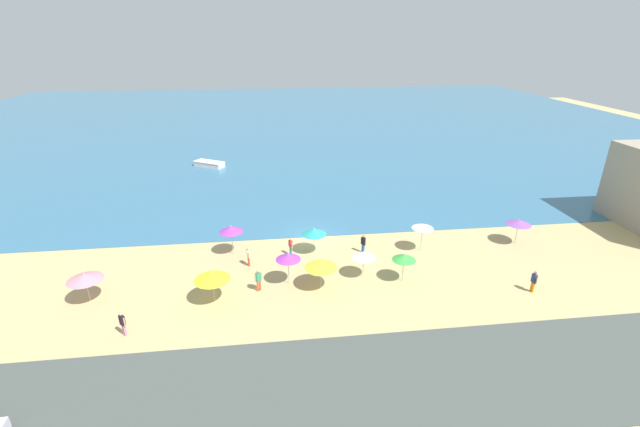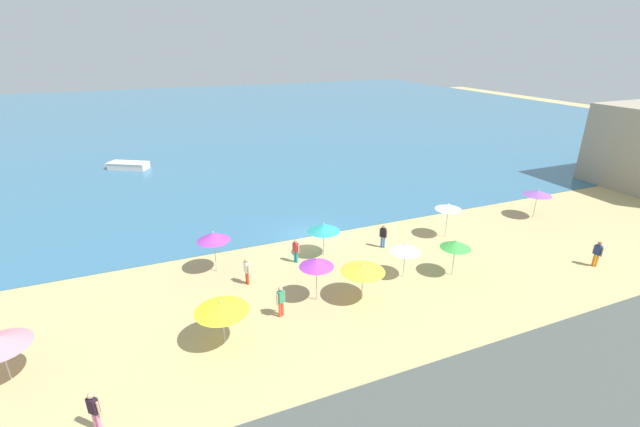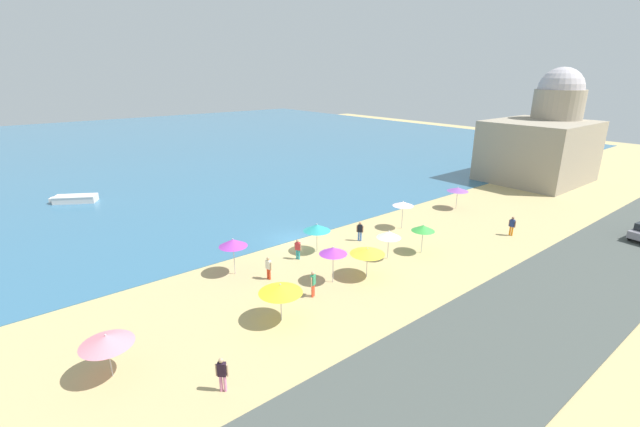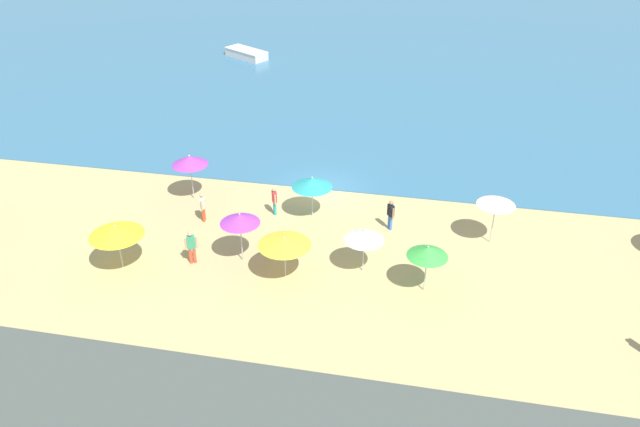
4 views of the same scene
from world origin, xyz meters
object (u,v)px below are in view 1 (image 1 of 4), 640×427
beach_umbrella_6 (321,265)px  bather_3 (291,246)px  beach_umbrella_5 (288,257)px  beach_umbrella_0 (212,277)px  beach_umbrella_8 (314,231)px  bather_4 (363,243)px  beach_umbrella_1 (423,226)px  beach_umbrella_2 (364,255)px  beach_umbrella_4 (231,229)px  bather_1 (534,280)px  beach_umbrella_7 (85,277)px  bather_2 (248,256)px  beach_umbrella_3 (519,222)px  bather_5 (123,323)px  beach_umbrella_9 (404,257)px  bather_0 (258,279)px  skiff_nearshore (209,164)px

beach_umbrella_6 → bather_3: (-1.89, 5.26, -0.99)m
beach_umbrella_5 → beach_umbrella_0: bearing=-162.5°
beach_umbrella_8 → bather_4: 4.28m
beach_umbrella_1 → beach_umbrella_2: (-5.79, -3.57, -0.37)m
beach_umbrella_1 → beach_umbrella_5: bearing=-161.4°
beach_umbrella_0 → beach_umbrella_5: 5.50m
beach_umbrella_6 → bather_4: beach_umbrella_6 is taller
beach_umbrella_4 → bather_1: 23.28m
beach_umbrella_7 → beach_umbrella_0: bearing=-7.1°
bather_1 → bather_2: 21.23m
beach_umbrella_4 → beach_umbrella_5: bearing=-49.5°
beach_umbrella_3 → beach_umbrella_6: bearing=-164.3°
beach_umbrella_5 → bather_5: 11.42m
beach_umbrella_9 → bather_2: 12.12m
bather_2 → bather_5: bather_5 is taller
beach_umbrella_6 → beach_umbrella_8: bearing=89.1°
bather_1 → bather_0: bearing=172.7°
beach_umbrella_2 → bather_0: 7.94m
beach_umbrella_4 → bather_4: bearing=-5.6°
beach_umbrella_1 → bather_1: bearing=-50.2°
beach_umbrella_6 → bather_0: beach_umbrella_6 is taller
beach_umbrella_7 → bather_4: size_ratio=1.44×
beach_umbrella_1 → beach_umbrella_5: beach_umbrella_5 is taller
beach_umbrella_0 → beach_umbrella_1: bearing=18.3°
beach_umbrella_3 → beach_umbrella_6: beach_umbrella_3 is taller
beach_umbrella_3 → beach_umbrella_5: bearing=-168.4°
beach_umbrella_7 → beach_umbrella_5: bearing=2.4°
bather_5 → beach_umbrella_9: bearing=12.1°
beach_umbrella_0 → beach_umbrella_2: beach_umbrella_0 is taller
beach_umbrella_2 → beach_umbrella_3: 15.02m
beach_umbrella_4 → beach_umbrella_9: size_ratio=1.14×
beach_umbrella_0 → beach_umbrella_3: (25.39, 5.80, 0.04)m
beach_umbrella_8 → beach_umbrella_3: bearing=-1.5°
beach_umbrella_9 → bather_2: beach_umbrella_9 is taller
skiff_nearshore → beach_umbrella_0: bearing=-82.8°
beach_umbrella_2 → bather_4: beach_umbrella_2 is taller
bather_2 → bather_0: bearing=-77.2°
beach_umbrella_6 → bather_4: size_ratio=1.45×
beach_umbrella_9 → bather_2: bearing=162.2°
beach_umbrella_4 → beach_umbrella_8: 6.82m
beach_umbrella_1 → beach_umbrella_8: beach_umbrella_1 is taller
beach_umbrella_7 → bather_4: 20.86m
skiff_nearshore → beach_umbrella_1: bearing=-52.5°
beach_umbrella_0 → beach_umbrella_7: beach_umbrella_0 is taller
beach_umbrella_1 → bather_3: size_ratio=1.61×
beach_umbrella_4 → beach_umbrella_5: size_ratio=1.03×
beach_umbrella_5 → bather_1: (17.27, -3.16, -1.32)m
beach_umbrella_1 → beach_umbrella_7: 25.64m
beach_umbrella_1 → skiff_nearshore: (-20.78, 27.12, -1.86)m
bather_4 → beach_umbrella_0: bearing=-153.8°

